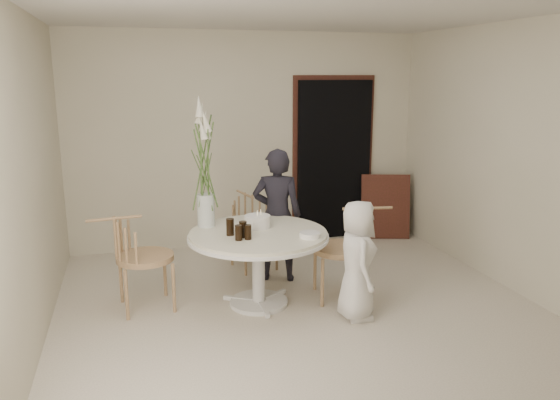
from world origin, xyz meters
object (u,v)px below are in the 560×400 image
object	(u,v)px
flower_vase	(205,170)
chair_right	(354,239)
chair_far	(249,220)
birthday_cake	(257,221)
chair_left	(130,249)
boy	(357,260)
table	(258,243)
girl	(277,215)

from	to	relation	value
flower_vase	chair_right	bearing A→B (deg)	-15.91
chair_far	birthday_cake	world-z (taller)	birthday_cake
chair_left	flower_vase	distance (m)	1.01
chair_left	birthday_cake	world-z (taller)	chair_left
birthday_cake	chair_left	bearing A→B (deg)	177.27
boy	flower_vase	world-z (taller)	flower_vase
chair_far	flower_vase	bearing A→B (deg)	-139.25
table	chair_left	xyz separation A→B (m)	(-1.17, 0.20, -0.02)
girl	birthday_cake	world-z (taller)	girl
girl	birthday_cake	distance (m)	0.56
girl	birthday_cake	xyz separation A→B (m)	(-0.32, -0.45, 0.08)
chair_right	boy	distance (m)	0.48
table	boy	xyz separation A→B (m)	(0.79, -0.52, -0.07)
flower_vase	chair_left	bearing A→B (deg)	-170.33
chair_far	flower_vase	distance (m)	1.25
chair_left	birthday_cake	size ratio (longest dim) A/B	3.71
boy	birthday_cake	world-z (taller)	boy
birthday_cake	chair_right	bearing A→B (deg)	-13.16
chair_far	boy	distance (m)	1.76
chair_right	chair_left	size ratio (longest dim) A/B	1.00
flower_vase	chair_far	bearing A→B (deg)	53.01
chair_left	flower_vase	xyz separation A→B (m)	(0.73, 0.12, 0.69)
boy	chair_left	bearing A→B (deg)	79.12
boy	birthday_cake	distance (m)	1.04
flower_vase	boy	bearing A→B (deg)	-34.43
chair_left	birthday_cake	distance (m)	1.21
birthday_cake	flower_vase	world-z (taller)	flower_vase
chair_right	birthday_cake	bearing A→B (deg)	-93.37
table	chair_right	size ratio (longest dim) A/B	1.43
chair_far	chair_right	bearing A→B (deg)	-69.10
table	boy	size ratio (longest dim) A/B	1.21
table	birthday_cake	size ratio (longest dim) A/B	5.34
chair_far	chair_right	distance (m)	1.43
birthday_cake	flower_vase	xyz separation A→B (m)	(-0.47, 0.18, 0.50)
girl	boy	size ratio (longest dim) A/B	1.30
chair_right	flower_vase	world-z (taller)	flower_vase
boy	chair_right	bearing A→B (deg)	-9.88
chair_right	birthday_cake	xyz separation A→B (m)	(-0.92, 0.21, 0.19)
chair_far	flower_vase	size ratio (longest dim) A/B	0.67
birthday_cake	flower_vase	distance (m)	0.71
table	birthday_cake	xyz separation A→B (m)	(0.03, 0.15, 0.17)
chair_far	girl	world-z (taller)	girl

